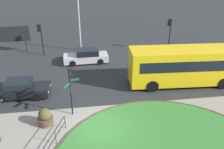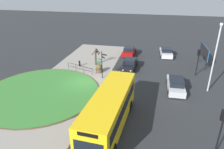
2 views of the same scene
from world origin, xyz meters
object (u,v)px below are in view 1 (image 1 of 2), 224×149
object	(u,v)px
car_near_lane	(21,89)
lamppost_tall	(79,16)
planter_near_signpost	(45,118)
car_trailing	(86,56)
billboard_left	(9,35)
bus_yellow	(185,66)
traffic_light_far	(40,33)
signpost_directional	(71,88)
traffic_light_near	(169,28)

from	to	relation	value
car_near_lane	lamppost_tall	bearing A→B (deg)	65.73
lamppost_tall	planter_near_signpost	bearing A→B (deg)	-100.58
car_trailing	planter_near_signpost	size ratio (longest dim) A/B	3.86
billboard_left	planter_near_signpost	size ratio (longest dim) A/B	3.74
car_trailing	car_near_lane	bearing A→B (deg)	46.71
bus_yellow	traffic_light_far	bearing A→B (deg)	149.64
signpost_directional	traffic_light_far	world-z (taller)	signpost_directional
bus_yellow	traffic_light_far	distance (m)	15.57
signpost_directional	car_trailing	size ratio (longest dim) A/B	0.77
lamppost_tall	signpost_directional	bearing A→B (deg)	-93.49
traffic_light_far	billboard_left	world-z (taller)	traffic_light_far
car_near_lane	planter_near_signpost	xyz separation A→B (m)	(2.29, -3.84, -0.09)
traffic_light_near	lamppost_tall	bearing A→B (deg)	-7.56
lamppost_tall	billboard_left	xyz separation A→B (m)	(-7.95, 0.62, -1.98)
car_near_lane	planter_near_signpost	bearing A→B (deg)	-56.88
bus_yellow	car_trailing	bearing A→B (deg)	147.64
car_near_lane	billboard_left	world-z (taller)	billboard_left
car_near_lane	traffic_light_far	distance (m)	9.03
planter_near_signpost	traffic_light_near	bearing A→B (deg)	43.54
bus_yellow	billboard_left	world-z (taller)	bus_yellow
car_near_lane	lamppost_tall	size ratio (longest dim) A/B	0.57
car_near_lane	planter_near_signpost	size ratio (longest dim) A/B	3.63
car_trailing	traffic_light_near	xyz separation A→B (m)	(9.59, 2.14, 2.09)
billboard_left	bus_yellow	bearing A→B (deg)	-34.10
car_near_lane	car_trailing	bearing A→B (deg)	50.84
car_trailing	traffic_light_far	size ratio (longest dim) A/B	1.32
traffic_light_far	billboard_left	bearing A→B (deg)	-28.39
car_trailing	planter_near_signpost	xyz separation A→B (m)	(-3.03, -9.85, -0.13)
planter_near_signpost	car_trailing	bearing A→B (deg)	72.91
car_trailing	traffic_light_far	distance (m)	5.90
lamppost_tall	planter_near_signpost	xyz separation A→B (m)	(-2.50, -13.41, -3.55)
bus_yellow	planter_near_signpost	distance (m)	11.91
car_near_lane	car_trailing	distance (m)	8.03
car_near_lane	traffic_light_far	size ratio (longest dim) A/B	1.24
car_near_lane	traffic_light_far	world-z (taller)	traffic_light_far
signpost_directional	planter_near_signpost	xyz separation A→B (m)	(-1.74, -0.86, -1.57)
lamppost_tall	planter_near_signpost	size ratio (longest dim) A/B	6.35
car_near_lane	lamppost_tall	world-z (taller)	lamppost_tall
signpost_directional	lamppost_tall	xyz separation A→B (m)	(0.77, 12.55, 1.98)
traffic_light_near	bus_yellow	bearing A→B (deg)	79.93
bus_yellow	car_trailing	distance (m)	10.02
signpost_directional	car_near_lane	xyz separation A→B (m)	(-4.03, 2.97, -1.47)
signpost_directional	planter_near_signpost	size ratio (longest dim) A/B	2.97
signpost_directional	planter_near_signpost	world-z (taller)	signpost_directional
traffic_light_near	billboard_left	distance (m)	18.19
billboard_left	planter_near_signpost	world-z (taller)	billboard_left
signpost_directional	billboard_left	bearing A→B (deg)	118.63
bus_yellow	billboard_left	bearing A→B (deg)	152.17
traffic_light_near	lamppost_tall	size ratio (longest dim) A/B	0.50
bus_yellow	car_trailing	xyz separation A→B (m)	(-8.11, 5.80, -1.04)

